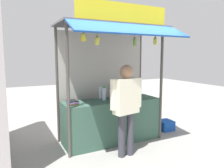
{
  "coord_description": "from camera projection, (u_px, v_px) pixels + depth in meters",
  "views": [
    {
      "loc": [
        -2.08,
        -4.09,
        1.87
      ],
      "look_at": [
        0.0,
        0.0,
        1.27
      ],
      "focal_mm": 34.54,
      "sensor_mm": 36.0,
      "label": 1
    }
  ],
  "objects": [
    {
      "name": "stall_structure",
      "position": [
        109.0,
        63.0,
        4.69
      ],
      "size": [
        2.31,
        1.57,
        2.85
      ],
      "color": "#4C4742",
      "rests_on": "ground"
    },
    {
      "name": "vendor_person",
      "position": [
        126.0,
        102.0,
        3.95
      ],
      "size": [
        0.65,
        0.3,
        1.72
      ],
      "rotation": [
        0.0,
        0.0,
        3.33
      ],
      "color": "#383842",
      "rests_on": "ground"
    },
    {
      "name": "water_bottle_front_left",
      "position": [
        124.0,
        93.0,
        4.9
      ],
      "size": [
        0.06,
        0.06,
        0.23
      ],
      "color": "silver",
      "rests_on": "stall_counter"
    },
    {
      "name": "water_bottle_front_right",
      "position": [
        104.0,
        94.0,
        4.64
      ],
      "size": [
        0.08,
        0.08,
        0.3
      ],
      "color": "silver",
      "rests_on": "stall_counter"
    },
    {
      "name": "banana_bunch_inner_right",
      "position": [
        155.0,
        41.0,
        4.47
      ],
      "size": [
        0.11,
        0.11,
        0.27
      ],
      "color": "#332D23"
    },
    {
      "name": "plastic_crate",
      "position": [
        166.0,
        125.0,
        5.49
      ],
      "size": [
        0.36,
        0.36,
        0.24
      ],
      "primitive_type": "cube",
      "rotation": [
        0.0,
        0.0,
        -0.04
      ],
      "color": "#194CB2",
      "rests_on": "ground"
    },
    {
      "name": "ground_plane",
      "position": [
        112.0,
        141.0,
        4.79
      ],
      "size": [
        20.0,
        20.0,
        0.0
      ],
      "primitive_type": "plane",
      "color": "gray"
    },
    {
      "name": "banana_bunch_inner_left",
      "position": [
        83.0,
        37.0,
        3.76
      ],
      "size": [
        0.11,
        0.11,
        0.25
      ],
      "color": "#332D23"
    },
    {
      "name": "water_bottle_center",
      "position": [
        123.0,
        90.0,
        5.09
      ],
      "size": [
        0.08,
        0.08,
        0.3
      ],
      "color": "silver",
      "rests_on": "stall_counter"
    },
    {
      "name": "water_bottle_mid_left",
      "position": [
        111.0,
        94.0,
        4.76
      ],
      "size": [
        0.07,
        0.07,
        0.24
      ],
      "color": "silver",
      "rests_on": "stall_counter"
    },
    {
      "name": "stall_counter",
      "position": [
        112.0,
        121.0,
        4.73
      ],
      "size": [
        2.11,
        0.69,
        0.92
      ],
      "primitive_type": "cube",
      "color": "#385B4C",
      "rests_on": "ground"
    },
    {
      "name": "magazine_stack_rear_center",
      "position": [
        72.0,
        103.0,
        4.21
      ],
      "size": [
        0.21,
        0.28,
        0.09
      ],
      "color": "yellow",
      "rests_on": "stall_counter"
    },
    {
      "name": "water_bottle_mid_right",
      "position": [
        138.0,
        89.0,
        5.21
      ],
      "size": [
        0.09,
        0.09,
        0.31
      ],
      "color": "silver",
      "rests_on": "stall_counter"
    },
    {
      "name": "banana_bunch_leftmost",
      "position": [
        135.0,
        42.0,
        4.24
      ],
      "size": [
        0.1,
        0.09,
        0.31
      ],
      "color": "#332D23"
    },
    {
      "name": "banana_bunch_rightmost",
      "position": [
        97.0,
        41.0,
        3.89
      ],
      "size": [
        0.11,
        0.1,
        0.31
      ],
      "color": "#332D23"
    },
    {
      "name": "water_bottle_left",
      "position": [
        100.0,
        93.0,
        4.83
      ],
      "size": [
        0.07,
        0.07,
        0.26
      ],
      "color": "silver",
      "rests_on": "stall_counter"
    },
    {
      "name": "magazine_stack_far_right",
      "position": [
        117.0,
        99.0,
        4.62
      ],
      "size": [
        0.2,
        0.27,
        0.08
      ],
      "color": "purple",
      "rests_on": "stall_counter"
    }
  ]
}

